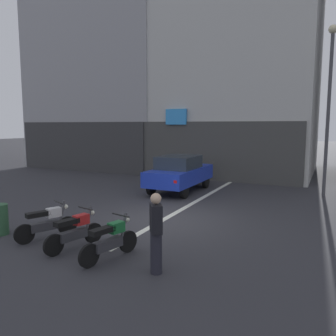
{
  "coord_description": "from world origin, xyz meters",
  "views": [
    {
      "loc": [
        4.71,
        -9.42,
        3.02
      ],
      "look_at": [
        -0.8,
        2.0,
        1.4
      ],
      "focal_mm": 36.18,
      "sensor_mm": 36.0,
      "label": 1
    }
  ],
  "objects_px": {
    "motorcycle_white_row_leftmost": "(47,222)",
    "motorcycle_red_row_left_mid": "(75,231)",
    "car_blue_crossing_near": "(180,172)",
    "motorcycle_green_row_centre": "(110,240)",
    "person_by_motorcycles": "(156,233)",
    "trash_bin": "(0,219)",
    "street_lamp": "(329,94)"
  },
  "relations": [
    {
      "from": "motorcycle_green_row_centre",
      "to": "person_by_motorcycles",
      "type": "relative_size",
      "value": 0.98
    },
    {
      "from": "car_blue_crossing_near",
      "to": "motorcycle_white_row_leftmost",
      "type": "xyz_separation_m",
      "value": [
        -0.53,
        -7.48,
        -0.43
      ]
    },
    {
      "from": "motorcycle_red_row_left_mid",
      "to": "trash_bin",
      "type": "bearing_deg",
      "value": -179.17
    },
    {
      "from": "street_lamp",
      "to": "trash_bin",
      "type": "bearing_deg",
      "value": -129.36
    },
    {
      "from": "street_lamp",
      "to": "motorcycle_white_row_leftmost",
      "type": "relative_size",
      "value": 4.55
    },
    {
      "from": "street_lamp",
      "to": "person_by_motorcycles",
      "type": "relative_size",
      "value": 4.23
    },
    {
      "from": "car_blue_crossing_near",
      "to": "motorcycle_red_row_left_mid",
      "type": "xyz_separation_m",
      "value": [
        0.62,
        -7.71,
        -0.43
      ]
    },
    {
      "from": "person_by_motorcycles",
      "to": "motorcycle_red_row_left_mid",
      "type": "bearing_deg",
      "value": 171.79
    },
    {
      "from": "street_lamp",
      "to": "person_by_motorcycles",
      "type": "height_order",
      "value": "street_lamp"
    },
    {
      "from": "motorcycle_white_row_leftmost",
      "to": "street_lamp",
      "type": "bearing_deg",
      "value": 55.51
    },
    {
      "from": "motorcycle_white_row_leftmost",
      "to": "motorcycle_red_row_left_mid",
      "type": "distance_m",
      "value": 1.17
    },
    {
      "from": "car_blue_crossing_near",
      "to": "motorcycle_green_row_centre",
      "type": "height_order",
      "value": "car_blue_crossing_near"
    },
    {
      "from": "car_blue_crossing_near",
      "to": "motorcycle_green_row_centre",
      "type": "relative_size",
      "value": 2.5
    },
    {
      "from": "motorcycle_white_row_leftmost",
      "to": "trash_bin",
      "type": "bearing_deg",
      "value": -169.64
    },
    {
      "from": "motorcycle_green_row_centre",
      "to": "car_blue_crossing_near",
      "type": "bearing_deg",
      "value": 102.66
    },
    {
      "from": "car_blue_crossing_near",
      "to": "person_by_motorcycles",
      "type": "xyz_separation_m",
      "value": [
        3.04,
        -8.06,
        -0.03
      ]
    },
    {
      "from": "street_lamp",
      "to": "person_by_motorcycles",
      "type": "xyz_separation_m",
      "value": [
        -2.9,
        -10.0,
        -3.42
      ]
    },
    {
      "from": "person_by_motorcycles",
      "to": "trash_bin",
      "type": "bearing_deg",
      "value": 176.47
    },
    {
      "from": "motorcycle_green_row_centre",
      "to": "person_by_motorcycles",
      "type": "xyz_separation_m",
      "value": [
        1.27,
        -0.19,
        0.4
      ]
    },
    {
      "from": "street_lamp",
      "to": "motorcycle_red_row_left_mid",
      "type": "relative_size",
      "value": 4.31
    },
    {
      "from": "person_by_motorcycles",
      "to": "trash_bin",
      "type": "distance_m",
      "value": 5.07
    },
    {
      "from": "car_blue_crossing_near",
      "to": "motorcycle_green_row_centre",
      "type": "distance_m",
      "value": 8.08
    },
    {
      "from": "street_lamp",
      "to": "trash_bin",
      "type": "xyz_separation_m",
      "value": [
        -7.95,
        -9.69,
        -3.85
      ]
    },
    {
      "from": "car_blue_crossing_near",
      "to": "motorcycle_red_row_left_mid",
      "type": "bearing_deg",
      "value": -85.41
    },
    {
      "from": "motorcycle_red_row_left_mid",
      "to": "car_blue_crossing_near",
      "type": "bearing_deg",
      "value": 94.59
    },
    {
      "from": "motorcycle_red_row_left_mid",
      "to": "person_by_motorcycles",
      "type": "bearing_deg",
      "value": -8.21
    },
    {
      "from": "person_by_motorcycles",
      "to": "motorcycle_white_row_leftmost",
      "type": "bearing_deg",
      "value": 170.75
    },
    {
      "from": "motorcycle_red_row_left_mid",
      "to": "motorcycle_green_row_centre",
      "type": "relative_size",
      "value": 1.0
    },
    {
      "from": "car_blue_crossing_near",
      "to": "person_by_motorcycles",
      "type": "bearing_deg",
      "value": -69.35
    },
    {
      "from": "car_blue_crossing_near",
      "to": "person_by_motorcycles",
      "type": "relative_size",
      "value": 2.46
    },
    {
      "from": "car_blue_crossing_near",
      "to": "motorcycle_white_row_leftmost",
      "type": "distance_m",
      "value": 7.51
    },
    {
      "from": "person_by_motorcycles",
      "to": "street_lamp",
      "type": "bearing_deg",
      "value": 73.8
    }
  ]
}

